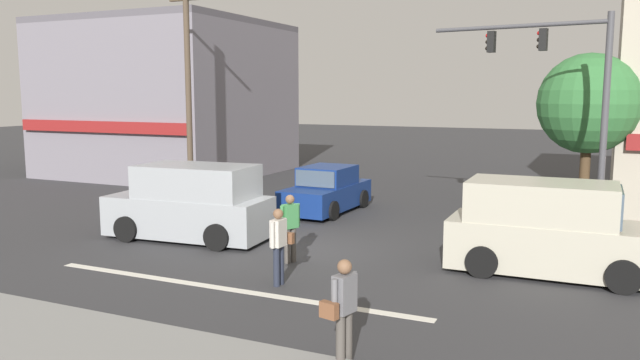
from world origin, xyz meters
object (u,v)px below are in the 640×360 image
van_approaching_near (549,231)px  pedestrian_mid_crossing (279,242)px  traffic_light_mast (568,90)px  pedestrian_foreground_with_bag (343,307)px  utility_pole_near_left (188,93)px  sedan_crossing_leftbound (327,191)px  van_crossing_rightbound (191,204)px  street_tree (589,104)px  pedestrian_far_side (290,224)px

van_approaching_near → pedestrian_mid_crossing: (-5.16, -3.30, -0.05)m
traffic_light_mast → pedestrian_foreground_with_bag: (-2.37, -10.18, -3.22)m
utility_pole_near_left → sedan_crossing_leftbound: size_ratio=1.91×
van_approaching_near → van_crossing_rightbound: bearing=-176.5°
street_tree → van_crossing_rightbound: 12.77m
pedestrian_foreground_with_bag → pedestrian_mid_crossing: bearing=131.3°
van_approaching_near → pedestrian_foreground_with_bag: 6.91m
pedestrian_foreground_with_bag → pedestrian_mid_crossing: size_ratio=1.00×
van_approaching_near → sedan_crossing_leftbound: size_ratio=1.12×
sedan_crossing_leftbound → pedestrian_far_side: size_ratio=2.48×
utility_pole_near_left → pedestrian_foreground_with_bag: size_ratio=4.74×
pedestrian_far_side → street_tree: bearing=54.0°
pedestrian_far_side → utility_pole_near_left: bearing=140.1°
sedan_crossing_leftbound → pedestrian_foreground_with_bag: size_ratio=2.48×
utility_pole_near_left → traffic_light_mast: utility_pole_near_left is taller
van_crossing_rightbound → pedestrian_foreground_with_bag: size_ratio=2.83×
traffic_light_mast → van_approaching_near: 4.86m
utility_pole_near_left → pedestrian_far_side: (7.56, -6.32, -3.16)m
pedestrian_foreground_with_bag → pedestrian_mid_crossing: (-2.81, 3.20, 0.00)m
utility_pole_near_left → pedestrian_foreground_with_bag: 16.01m
van_approaching_near → pedestrian_far_side: van_approaching_near is taller
utility_pole_near_left → pedestrian_far_side: 10.35m
utility_pole_near_left → van_crossing_rightbound: (3.90, -5.29, -3.10)m
van_approaching_near → street_tree: bearing=86.1°
utility_pole_near_left → van_approaching_near: utility_pole_near_left is taller
pedestrian_foreground_with_bag → pedestrian_far_side: (-3.42, 4.89, -0.00)m
van_crossing_rightbound → sedan_crossing_leftbound: size_ratio=1.14×
van_crossing_rightbound → sedan_crossing_leftbound: bearing=71.6°
pedestrian_foreground_with_bag → street_tree: bearing=78.1°
utility_pole_near_left → pedestrian_mid_crossing: size_ratio=4.74×
utility_pole_near_left → pedestrian_mid_crossing: 11.87m
van_approaching_near → pedestrian_foreground_with_bag: bearing=-109.9°
van_crossing_rightbound → pedestrian_foreground_with_bag: 9.23m
traffic_light_mast → pedestrian_far_side: size_ratio=3.71×
street_tree → van_approaching_near: size_ratio=1.16×
pedestrian_foreground_with_bag → pedestrian_far_side: size_ratio=1.00×
pedestrian_foreground_with_bag → sedan_crossing_leftbound: bearing=115.2°
street_tree → traffic_light_mast: 3.37m
van_crossing_rightbound → pedestrian_far_side: van_crossing_rightbound is taller
utility_pole_near_left → street_tree: bearing=9.3°
pedestrian_far_side → traffic_light_mast: bearing=42.4°
van_approaching_near → sedan_crossing_leftbound: van_approaching_near is taller
traffic_light_mast → pedestrian_mid_crossing: bearing=-126.6°
street_tree → sedan_crossing_leftbound: bearing=-164.8°
traffic_light_mast → sedan_crossing_leftbound: traffic_light_mast is taller
pedestrian_mid_crossing → utility_pole_near_left: bearing=135.6°
sedan_crossing_leftbound → pedestrian_far_side: (1.89, -6.38, 0.24)m
utility_pole_near_left → pedestrian_far_side: bearing=-39.9°
sedan_crossing_leftbound → van_crossing_rightbound: bearing=-108.4°
utility_pole_near_left → pedestrian_foreground_with_bag: (10.98, -11.21, -3.16)m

